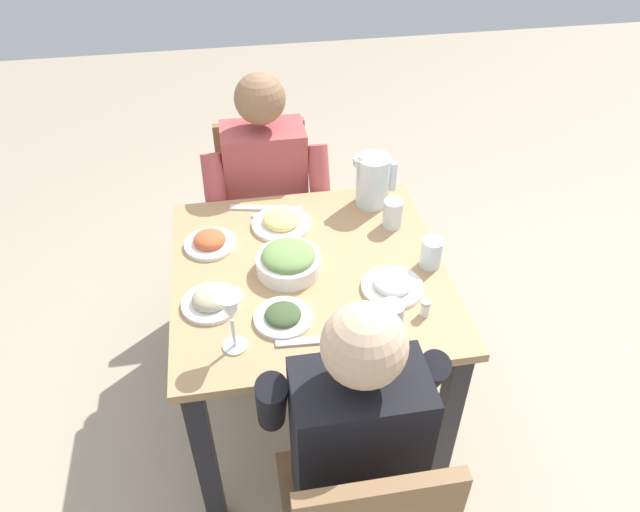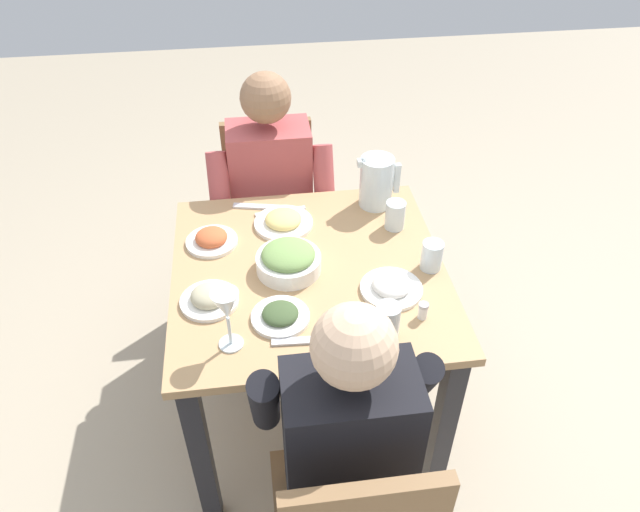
# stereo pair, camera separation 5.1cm
# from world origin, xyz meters

# --- Properties ---
(ground_plane) EXTENTS (8.00, 8.00, 0.00)m
(ground_plane) POSITION_xyz_m (0.00, 0.00, 0.00)
(ground_plane) COLOR tan
(dining_table) EXTENTS (0.87, 0.87, 0.75)m
(dining_table) POSITION_xyz_m (0.00, 0.00, 0.61)
(dining_table) COLOR tan
(dining_table) RESTS_ON ground_plane
(chair_far) EXTENTS (0.40, 0.40, 0.86)m
(chair_far) POSITION_xyz_m (-0.08, 0.73, 0.48)
(chair_far) COLOR olive
(chair_far) RESTS_ON ground_plane
(diner_near) EXTENTS (0.48, 0.53, 1.15)m
(diner_near) POSITION_xyz_m (0.03, -0.52, 0.63)
(diner_near) COLOR black
(diner_near) RESTS_ON ground_plane
(diner_far) EXTENTS (0.48, 0.53, 1.15)m
(diner_far) POSITION_xyz_m (-0.08, 0.52, 0.63)
(diner_far) COLOR #B24C4C
(diner_far) RESTS_ON ground_plane
(water_pitcher) EXTENTS (0.16, 0.12, 0.19)m
(water_pitcher) POSITION_xyz_m (0.28, 0.33, 0.84)
(water_pitcher) COLOR silver
(water_pitcher) RESTS_ON dining_table
(salad_bowl) EXTENTS (0.21, 0.21, 0.09)m
(salad_bowl) POSITION_xyz_m (-0.06, 0.01, 0.79)
(salad_bowl) COLOR white
(salad_bowl) RESTS_ON dining_table
(plate_beans) EXTENTS (0.18, 0.18, 0.06)m
(plate_beans) POSITION_xyz_m (-0.32, -0.11, 0.76)
(plate_beans) COLOR white
(plate_beans) RESTS_ON dining_table
(plate_yoghurt) EXTENTS (0.19, 0.19, 0.05)m
(plate_yoghurt) POSITION_xyz_m (0.24, -0.13, 0.76)
(plate_yoghurt) COLOR white
(plate_yoghurt) RESTS_ON dining_table
(plate_fries) EXTENTS (0.21, 0.21, 0.05)m
(plate_fries) POSITION_xyz_m (-0.06, 0.25, 0.76)
(plate_fries) COLOR white
(plate_fries) RESTS_ON dining_table
(plate_rice_curry) EXTENTS (0.17, 0.17, 0.05)m
(plate_rice_curry) POSITION_xyz_m (-0.31, 0.18, 0.76)
(plate_rice_curry) COLOR white
(plate_rice_curry) RESTS_ON dining_table
(plate_dolmas) EXTENTS (0.17, 0.17, 0.04)m
(plate_dolmas) POSITION_xyz_m (-0.11, -0.21, 0.76)
(plate_dolmas) COLOR white
(plate_dolmas) RESTS_ON dining_table
(water_glass_near_right) EXTENTS (0.07, 0.07, 0.10)m
(water_glass_near_right) POSITION_xyz_m (0.19, -0.30, 0.80)
(water_glass_near_right) COLOR silver
(water_glass_near_right) RESTS_ON dining_table
(water_glass_near_left) EXTENTS (0.07, 0.07, 0.10)m
(water_glass_near_left) POSITION_xyz_m (0.39, -0.04, 0.79)
(water_glass_near_left) COLOR silver
(water_glass_near_left) RESTS_ON dining_table
(water_glass_far_right) EXTENTS (0.07, 0.07, 0.10)m
(water_glass_far_right) POSITION_xyz_m (0.32, 0.19, 0.80)
(water_glass_far_right) COLOR silver
(water_glass_far_right) RESTS_ON dining_table
(wine_glass) EXTENTS (0.08, 0.08, 0.20)m
(wine_glass) POSITION_xyz_m (-0.25, -0.29, 0.89)
(wine_glass) COLOR silver
(wine_glass) RESTS_ON dining_table
(salt_shaker) EXTENTS (0.03, 0.03, 0.05)m
(salt_shaker) POSITION_xyz_m (0.30, -0.26, 0.77)
(salt_shaker) COLOR white
(salt_shaker) RESTS_ON dining_table
(fork_near) EXTENTS (0.17, 0.06, 0.01)m
(fork_near) POSITION_xyz_m (-0.15, 0.37, 0.75)
(fork_near) COLOR silver
(fork_near) RESTS_ON dining_table
(knife_near) EXTENTS (0.19, 0.04, 0.01)m
(knife_near) POSITION_xyz_m (-0.07, 0.33, 0.75)
(knife_near) COLOR silver
(knife_near) RESTS_ON dining_table
(fork_far) EXTENTS (0.17, 0.04, 0.01)m
(fork_far) POSITION_xyz_m (-0.06, -0.31, 0.75)
(fork_far) COLOR silver
(fork_far) RESTS_ON dining_table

